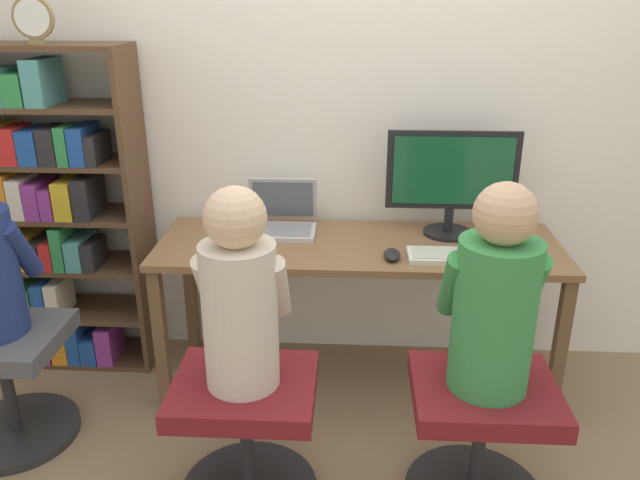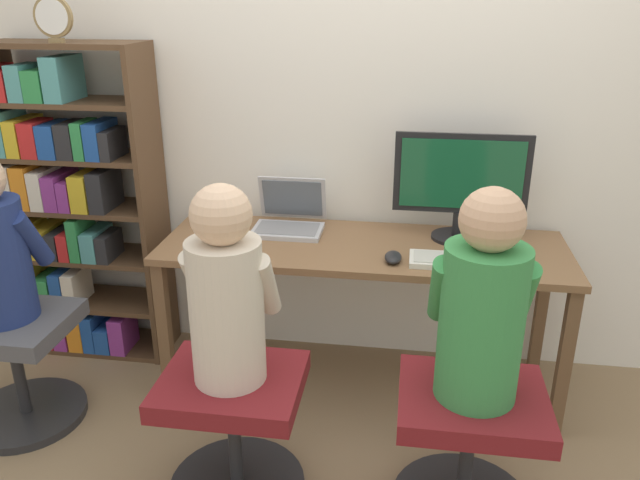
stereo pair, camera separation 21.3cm
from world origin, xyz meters
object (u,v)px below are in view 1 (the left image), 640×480
Objects in this scene: desktop_monitor at (452,180)px; person_at_monitor at (495,298)px; person_at_laptop at (240,296)px; desk_clock at (33,19)px; laptop at (281,220)px; office_chair_right at (246,431)px; keyboard at (459,256)px; bookshelf at (52,220)px; office_chair_left at (480,435)px; office_chair_side at (6,377)px.

person_at_monitor reaches higher than desktop_monitor.
desk_clock is (-0.92, 0.80, 0.80)m from person_at_laptop.
person_at_monitor is 2.06m from desk_clock.
person_at_laptop is at bearing -40.70° from desk_clock.
laptop is 0.98m from office_chair_right.
keyboard is 0.27× the size of bookshelf.
desktop_monitor reaches higher than office_chair_left.
person_at_monitor is 2.01m from bookshelf.
desk_clock is at bearing 139.30° from person_at_laptop.
person_at_monitor is 1.90m from office_chair_side.
bookshelf is 3.06× the size of office_chair_side.
keyboard is at bearing 92.16° from person_at_monitor.
office_chair_left is 1.00× the size of office_chair_side.
desktop_monitor reaches higher than office_chair_right.
person_at_monitor is at bearing -7.64° from office_chair_side.
keyboard is 2.20× the size of desk_clock.
laptop is at bearing 179.59° from desktop_monitor.
bookshelf is (-1.80, 0.01, -0.22)m from desktop_monitor.
bookshelf reaches higher than keyboard.
office_chair_left is at bearing -87.98° from desktop_monitor.
laptop is 0.63× the size of office_chair_right.
laptop is 0.45× the size of person_at_laptop.
keyboard reaches higher than office_chair_right.
keyboard is 1.94m from desk_clock.
keyboard is 1.87m from office_chair_side.
desk_clock is at bearing 139.14° from office_chair_right.
bookshelf is (-1.83, 0.84, -0.07)m from person_at_monitor.
person_at_laptop reaches higher than desktop_monitor.
person_at_monitor is at bearing -24.62° from bookshelf.
desktop_monitor is 1.15× the size of office_chair_side.
bookshelf is (-1.83, 0.84, 0.45)m from office_chair_left.
office_chair_right is 0.33× the size of bookshelf.
office_chair_right is at bearing -178.29° from office_chair_left.
office_chair_side is at bearing 172.21° from office_chair_left.
person_at_laptop is (-0.78, -0.58, 0.09)m from keyboard.
keyboard reaches higher than office_chair_side.
desktop_monitor is at bearing 1.99° from desk_clock.
desk_clock reaches higher than office_chair_left.
desk_clock reaches higher than laptop.
person_at_monitor is at bearing 90.00° from office_chair_left.
laptop is 0.75× the size of keyboard.
desktop_monitor is 0.77m from laptop.
keyboard is at bearing 92.14° from office_chair_left.
office_chair_left is at bearing -87.86° from keyboard.
office_chair_side is at bearing -88.58° from bookshelf.
bookshelf is (-1.02, 0.87, 0.45)m from office_chair_right.
person_at_laptop is 1.38× the size of office_chair_side.
person_at_monitor is at bearing -47.34° from laptop.
laptop is 0.63× the size of office_chair_left.
office_chair_left is 0.96m from person_at_laptop.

